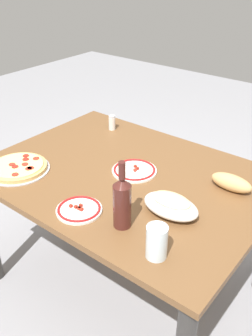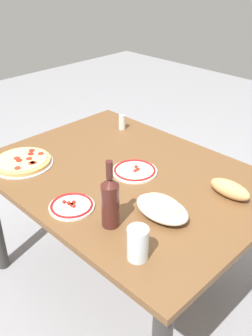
{
  "view_description": "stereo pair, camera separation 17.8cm",
  "coord_description": "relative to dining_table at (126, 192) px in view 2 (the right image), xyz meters",
  "views": [
    {
      "loc": [
        0.96,
        -1.21,
        1.65
      ],
      "look_at": [
        0.0,
        0.0,
        0.75
      ],
      "focal_mm": 40.23,
      "sensor_mm": 36.0,
      "label": 1
    },
    {
      "loc": [
        1.09,
        -1.09,
        1.65
      ],
      "look_at": [
        0.0,
        0.0,
        0.75
      ],
      "focal_mm": 40.23,
      "sensor_mm": 36.0,
      "label": 2
    }
  ],
  "objects": [
    {
      "name": "wine_bottle",
      "position": [
        0.23,
        -0.31,
        0.22
      ],
      "size": [
        0.07,
        0.07,
        0.28
      ],
      "color": "#471E19",
      "rests_on": "dining_table"
    },
    {
      "name": "baked_pasta_dish",
      "position": [
        0.34,
        -0.13,
        0.15
      ],
      "size": [
        0.24,
        0.15,
        0.08
      ],
      "color": "white",
      "rests_on": "dining_table"
    },
    {
      "name": "water_glass",
      "position": [
        0.43,
        -0.37,
        0.17
      ],
      "size": [
        0.08,
        0.08,
        0.13
      ],
      "primitive_type": "cylinder",
      "color": "silver",
      "rests_on": "dining_table"
    },
    {
      "name": "dining_table",
      "position": [
        0.0,
        0.0,
        0.0
      ],
      "size": [
        1.34,
        0.99,
        0.72
      ],
      "color": "brown",
      "rests_on": "ground"
    },
    {
      "name": "pepperoni_pizza",
      "position": [
        -0.43,
        -0.3,
        0.12
      ],
      "size": [
        0.3,
        0.3,
        0.03
      ],
      "color": "#B7B7BC",
      "rests_on": "dining_table"
    },
    {
      "name": "ground_plane",
      "position": [
        0.0,
        0.0,
        -0.62
      ],
      "size": [
        8.0,
        8.0,
        0.0
      ],
      "primitive_type": "plane",
      "color": "gray",
      "rests_on": "ground"
    },
    {
      "name": "side_plate_far",
      "position": [
        0.02,
        0.04,
        0.12
      ],
      "size": [
        0.22,
        0.22,
        0.02
      ],
      "color": "white",
      "rests_on": "dining_table"
    },
    {
      "name": "spice_shaker",
      "position": [
        -0.38,
        0.35,
        0.15
      ],
      "size": [
        0.04,
        0.04,
        0.09
      ],
      "color": "silver",
      "rests_on": "dining_table"
    },
    {
      "name": "bread_loaf",
      "position": [
        0.45,
        0.18,
        0.14
      ],
      "size": [
        0.19,
        0.08,
        0.07
      ],
      "primitive_type": "ellipsoid",
      "color": "tan",
      "rests_on": "dining_table"
    },
    {
      "name": "side_plate_near",
      "position": [
        0.04,
        -0.35,
        0.12
      ],
      "size": [
        0.19,
        0.19,
        0.02
      ],
      "color": "white",
      "rests_on": "dining_table"
    }
  ]
}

